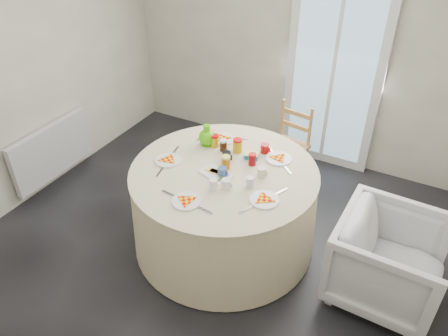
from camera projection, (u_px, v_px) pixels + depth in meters
The scene contains 14 objects.
floor at pixel (206, 255), 3.81m from camera, with size 4.00×4.00×0.00m, color black.
wall_back at pixel (301, 41), 4.51m from camera, with size 4.00×0.02×2.60m, color #BCB5A3.
wall_left at pixel (7, 72), 3.84m from camera, with size 0.02×4.00×2.60m, color #BCB5A3.
glass_door at pixel (334, 73), 4.46m from camera, with size 1.00×0.08×2.10m, color silver.
radiator at pixel (53, 151), 4.49m from camera, with size 0.07×1.00×0.55m, color silver.
table at pixel (224, 209), 3.75m from camera, with size 1.58×1.58×0.80m, color beige.
wooden_chair at pixel (287, 142), 4.46m from camera, with size 0.38×0.36×0.85m, color #B06F4A, non-canonical shape.
armchair at pixel (389, 258), 3.26m from camera, with size 0.77×0.72×0.79m, color silver.
place_settings at pixel (224, 171), 3.52m from camera, with size 1.19×1.19×0.02m, color white, non-canonical shape.
jar_cluster at pixel (232, 150), 3.68m from camera, with size 0.47×0.23×0.14m, color #A37024, non-canonical shape.
butter_tub at pixel (251, 157), 3.66m from camera, with size 0.12×0.08×0.05m, color #076EA6.
green_pitcher at pixel (207, 135), 3.79m from camera, with size 0.15×0.15×0.19m, color #49C208, non-canonical shape.
cheese_platter at pixel (216, 175), 3.47m from camera, with size 0.25×0.16×0.03m, color white, non-canonical shape.
mugs_glasses at pixel (239, 170), 3.46m from camera, with size 0.54×0.54×0.10m, color gray, non-canonical shape.
Camera 1 is at (1.41, -2.29, 2.80)m, focal length 35.00 mm.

